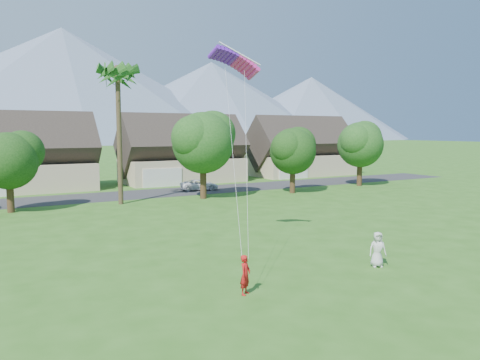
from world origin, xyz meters
TOP-DOWN VIEW (x-y plane):
  - ground at (0.00, 0.00)m, footprint 500.00×500.00m
  - street at (0.00, 34.00)m, footprint 90.00×7.00m
  - kite_flyer at (-3.93, 2.58)m, footprint 0.71×0.67m
  - watcher at (3.65, 2.77)m, footprint 1.00×0.86m
  - parked_car at (8.32, 34.00)m, footprint 4.58×2.78m
  - mountain_ridge at (10.40, 260.00)m, footprint 540.00×240.00m
  - houses_row at (0.49, 42.99)m, footprint 72.75×8.19m
  - tree_row at (-1.14, 27.92)m, footprint 62.27×6.67m
  - fan_palm at (-2.00, 28.50)m, footprint 3.00×3.00m
  - parafoil_kite at (-0.77, 9.20)m, footprint 2.81×1.12m

SIDE VIEW (x-z plane):
  - ground at x=0.00m, z-range 0.00..0.00m
  - street at x=0.00m, z-range 0.00..0.01m
  - parked_car at x=8.32m, z-range 0.00..1.19m
  - kite_flyer at x=-3.93m, z-range 0.00..1.63m
  - watcher at x=3.65m, z-range 0.00..1.73m
  - houses_row at x=0.49m, z-range -0.99..7.87m
  - tree_row at x=-1.14m, z-range 0.66..9.11m
  - parafoil_kite at x=-0.77m, z-range 10.20..10.70m
  - fan_palm at x=-2.00m, z-range 4.90..18.70m
  - mountain_ridge at x=10.40m, z-range -5.93..64.07m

